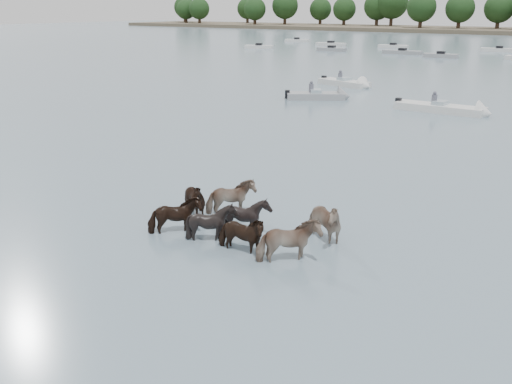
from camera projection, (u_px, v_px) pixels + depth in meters
The scene contains 7 objects.
ground at pixel (259, 238), 16.87m from camera, with size 400.00×400.00×0.00m, color slate.
shoreline at pixel (348, 27), 171.59m from camera, with size 160.00×30.00×1.00m, color #4C4233.
pony_herd at pixel (240, 221), 16.89m from camera, with size 6.48×3.94×1.48m.
motorboat_a at pixel (325, 96), 42.03m from camera, with size 4.82×3.90×1.92m.
motorboat_b at pixel (452, 110), 36.49m from camera, with size 6.37×1.74×1.92m.
motorboat_f at pixel (351, 84), 48.57m from camera, with size 5.55×2.97×1.92m.
treeline at pixel (368, 7), 166.99m from camera, with size 148.79×20.66×12.35m.
Camera 1 is at (8.82, -12.85, 6.61)m, focal length 39.43 mm.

